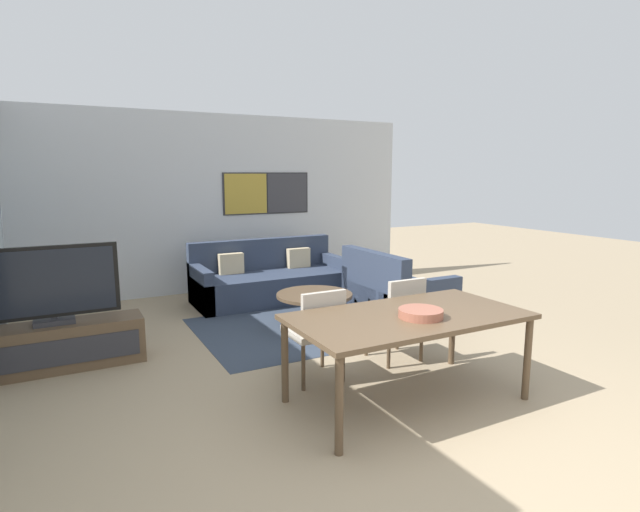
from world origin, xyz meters
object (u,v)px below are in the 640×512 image
object	(u,v)px
sofa_side	(393,295)
dining_chair_left	(317,328)
tv_console	(57,346)
coffee_table	(314,301)
dining_chair_centre	(398,312)
sofa_main	(269,281)
fruit_bowl	(421,313)
television	(51,285)
dining_table	(408,322)

from	to	relation	value
sofa_side	dining_chair_left	world-z (taller)	sofa_side
tv_console	coffee_table	size ratio (longest dim) A/B	1.68
dining_chair_left	dining_chair_centre	size ratio (longest dim) A/B	1.00
sofa_main	dining_chair_centre	xyz separation A→B (m)	(0.20, -2.94, 0.23)
fruit_bowl	coffee_table	bearing A→B (deg)	83.95
sofa_main	dining_chair_left	size ratio (longest dim) A/B	2.62
tv_console	sofa_side	bearing A→B (deg)	-0.10
tv_console	television	size ratio (longest dim) A/B	1.32
dining_table	fruit_bowl	bearing A→B (deg)	-77.30
fruit_bowl	dining_chair_centre	bearing A→B (deg)	63.15
dining_chair_centre	fruit_bowl	bearing A→B (deg)	-116.85
tv_console	fruit_bowl	distance (m)	3.48
television	dining_chair_centre	bearing A→B (deg)	-24.04
sofa_main	coffee_table	distance (m)	1.49
tv_console	dining_chair_centre	distance (m)	3.35
dining_chair_centre	fruit_bowl	world-z (taller)	dining_chair_centre
sofa_main	coffee_table	world-z (taller)	sofa_main
coffee_table	dining_table	xyz separation A→B (m)	(-0.28, -2.22, 0.38)
tv_console	dining_table	bearing A→B (deg)	-39.51
sofa_side	fruit_bowl	size ratio (longest dim) A/B	3.87
dining_chair_left	sofa_main	bearing A→B (deg)	75.98
dining_table	dining_chair_left	world-z (taller)	dining_chair_left
sofa_side	fruit_bowl	xyz separation A→B (m)	(-1.37, -2.24, 0.51)
tv_console	television	xyz separation A→B (m)	(-0.00, 0.00, 0.61)
coffee_table	dining_table	size ratio (longest dim) A/B	0.49
fruit_bowl	sofa_side	bearing A→B (deg)	58.47
dining_chair_left	fruit_bowl	distance (m)	1.00
television	coffee_table	distance (m)	2.90
sofa_main	dining_table	size ratio (longest dim) A/B	1.18
sofa_side	dining_chair_centre	bearing A→B (deg)	145.64
dining_chair_left	dining_table	bearing A→B (deg)	-55.81
dining_table	fruit_bowl	size ratio (longest dim) A/B	5.45
dining_table	dining_chair_centre	world-z (taller)	dining_chair_centre
tv_console	sofa_side	size ratio (longest dim) A/B	1.16
coffee_table	television	bearing A→B (deg)	-178.15
dining_chair_centre	tv_console	bearing A→B (deg)	155.97
television	dining_chair_left	world-z (taller)	television
television	dining_chair_centre	world-z (taller)	television
tv_console	dining_table	xyz separation A→B (m)	(2.57, -2.12, 0.46)
television	sofa_side	size ratio (longest dim) A/B	0.88
sofa_side	dining_table	xyz separation A→B (m)	(-1.40, -2.12, 0.40)
television	coffee_table	size ratio (longest dim) A/B	1.27
dining_table	fruit_bowl	xyz separation A→B (m)	(0.03, -0.12, 0.10)
sofa_main	coffee_table	size ratio (longest dim) A/B	2.41
coffee_table	dining_chair_centre	world-z (taller)	dining_chair_centre
television	sofa_side	world-z (taller)	television
fruit_bowl	tv_console	bearing A→B (deg)	139.21
tv_console	coffee_table	world-z (taller)	tv_console
sofa_side	dining_chair_left	xyz separation A→B (m)	(-1.88, -1.42, 0.22)
dining_table	dining_chair_centre	distance (m)	0.92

